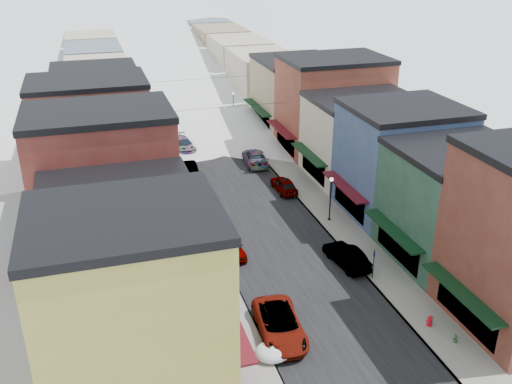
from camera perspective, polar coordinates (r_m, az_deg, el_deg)
road at (r=87.58m, az=-6.84°, el=7.86°), size 10.00×160.00×0.01m
sidewalk_left at (r=86.73m, az=-11.16°, el=7.46°), size 3.20×160.00×0.15m
sidewalk_right at (r=88.87m, az=-2.61°, el=8.29°), size 3.20×160.00×0.15m
curb_left at (r=86.88m, az=-10.14°, el=7.57°), size 0.10×160.00×0.15m
curb_right at (r=88.52m, az=-3.59°, el=8.20°), size 0.10×160.00×0.15m
bldg_l_yellow at (r=32.73m, az=-12.25°, el=-11.07°), size 11.30×8.70×11.50m
bldg_l_cream at (r=40.49m, az=-13.29°, el=-5.48°), size 11.30×8.20×9.50m
bldg_l_brick_near at (r=47.04m, az=-14.85°, el=0.71°), size 12.30×8.20×12.50m
bldg_l_grayblue at (r=55.59m, az=-14.62°, el=2.45°), size 11.30×9.20×9.00m
bldg_l_brick_far at (r=63.77m, az=-16.09°, el=6.03°), size 13.30×9.20×11.00m
bldg_l_tan at (r=73.52m, az=-15.54°, el=8.03°), size 11.30×11.20×10.00m
bldg_r_green at (r=48.50m, az=19.44°, el=-1.12°), size 11.30×9.20×9.50m
bldg_r_blue at (r=55.16m, az=14.24°, el=3.15°), size 11.30×9.20×10.50m
bldg_r_cream at (r=63.02m, az=10.50°, el=5.41°), size 12.30×9.20×9.00m
bldg_r_brick_far at (r=70.60m, az=7.67°, el=8.69°), size 13.30×9.20×11.50m
bldg_r_tan at (r=79.41m, az=4.01°, el=9.83°), size 11.30×11.20×9.50m
distant_blocks at (r=108.79m, az=-9.21°, el=13.09°), size 34.00×55.00×8.00m
overhead_cables at (r=74.09m, az=-5.28°, el=9.89°), size 16.40×15.04×0.04m
car_white_suv at (r=38.79m, az=2.38°, el=-13.12°), size 3.40×6.40×1.71m
car_silver_sedan at (r=47.77m, az=-2.59°, el=-5.44°), size 2.09×4.61×1.53m
car_dark_hatch at (r=63.62m, az=-6.62°, el=2.21°), size 1.61×4.45×1.46m
car_silver_wagon at (r=71.70m, az=-7.28°, el=4.77°), size 2.75×5.53×1.54m
car_green_sedan at (r=46.83m, az=9.03°, el=-6.34°), size 2.34×5.08×1.61m
car_gray_suv at (r=59.38m, az=2.81°, el=0.74°), size 1.90×4.54×1.53m
car_black_sedan at (r=66.59m, az=-0.10°, el=3.51°), size 2.99×6.10×1.71m
car_lane_silver at (r=85.58m, az=-7.92°, el=7.99°), size 2.34×5.07×1.68m
car_lane_white at (r=98.02m, az=-6.75°, el=10.13°), size 2.97×6.15×1.69m
fire_hydrant at (r=41.35m, az=16.97°, el=-12.24°), size 0.47×0.35×0.80m
parking_sign at (r=44.94m, az=11.68°, el=-6.85°), size 0.07×0.33×2.42m
trash_can at (r=47.28m, az=10.01°, el=-6.31°), size 0.58×0.58×0.99m
streetlamp_near at (r=52.69m, az=7.48°, el=-0.14°), size 0.35×0.35×4.26m
streetlamp_far at (r=83.35m, az=-2.28°, el=9.01°), size 0.32×0.32×3.84m
planter_near at (r=41.64m, az=17.02°, el=-12.12°), size 0.64×0.61×0.56m
planter_far at (r=40.46m, az=19.32°, el=-13.67°), size 0.43×0.43×0.56m
snow_pile_near at (r=37.33m, az=1.71°, el=-15.59°), size 2.35×2.64×0.99m
snow_pile_mid at (r=49.29m, az=-3.06°, el=-4.82°), size 2.40×2.68×1.02m
snow_pile_far at (r=64.34m, az=-7.24°, el=2.13°), size 2.06×2.47×0.87m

